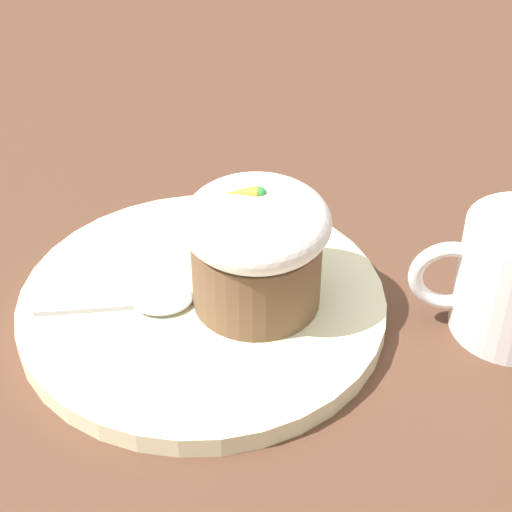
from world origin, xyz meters
TOP-DOWN VIEW (x-y plane):
  - ground_plane at (0.00, 0.00)m, footprint 4.00×4.00m
  - dessert_plate at (0.00, 0.00)m, footprint 0.25×0.25m
  - carrot_cake at (-0.04, 0.00)m, footprint 0.10×0.10m
  - spoon at (0.04, 0.01)m, footprint 0.11×0.04m

SIDE VIEW (x-z plane):
  - ground_plane at x=0.00m, z-range 0.00..0.00m
  - dessert_plate at x=0.00m, z-range 0.00..0.01m
  - spoon at x=0.04m, z-range 0.01..0.02m
  - carrot_cake at x=-0.04m, z-range 0.02..0.11m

